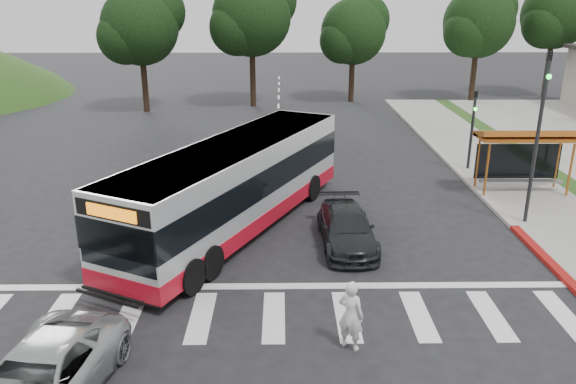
{
  "coord_description": "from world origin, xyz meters",
  "views": [
    {
      "loc": [
        0.23,
        -18.4,
        8.35
      ],
      "look_at": [
        0.46,
        0.78,
        1.6
      ],
      "focal_mm": 35.0,
      "sensor_mm": 36.0,
      "label": 1
    }
  ],
  "objects_px": {
    "pedestrian": "(351,315)",
    "silver_suv_south": "(39,381)",
    "transit_bus": "(236,187)",
    "dark_sedan": "(347,228)"
  },
  "relations": [
    {
      "from": "pedestrian",
      "to": "dark_sedan",
      "type": "xyz_separation_m",
      "value": [
        0.59,
        6.13,
        -0.29
      ]
    },
    {
      "from": "dark_sedan",
      "to": "silver_suv_south",
      "type": "bearing_deg",
      "value": -133.97
    },
    {
      "from": "transit_bus",
      "to": "silver_suv_south",
      "type": "xyz_separation_m",
      "value": [
        -3.44,
        -9.78,
        -0.96
      ]
    },
    {
      "from": "transit_bus",
      "to": "dark_sedan",
      "type": "height_order",
      "value": "transit_bus"
    },
    {
      "from": "transit_bus",
      "to": "dark_sedan",
      "type": "relative_size",
      "value": 2.88
    },
    {
      "from": "dark_sedan",
      "to": "silver_suv_south",
      "type": "relative_size",
      "value": 0.9
    },
    {
      "from": "transit_bus",
      "to": "pedestrian",
      "type": "bearing_deg",
      "value": -39.86
    },
    {
      "from": "silver_suv_south",
      "to": "dark_sedan",
      "type": "bearing_deg",
      "value": 56.5
    },
    {
      "from": "pedestrian",
      "to": "silver_suv_south",
      "type": "xyz_separation_m",
      "value": [
        -6.81,
        -2.09,
        -0.24
      ]
    },
    {
      "from": "dark_sedan",
      "to": "transit_bus",
      "type": "bearing_deg",
      "value": 156.57
    }
  ]
}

